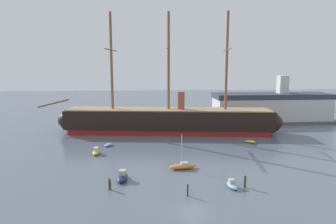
# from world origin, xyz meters

# --- Properties ---
(ground_plane) EXTENTS (400.00, 400.00, 0.00)m
(ground_plane) POSITION_xyz_m (0.00, 0.00, 0.00)
(ground_plane) COLOR slate
(tall_ship) EXTENTS (72.23, 18.47, 34.80)m
(tall_ship) POSITION_xyz_m (0.56, 48.78, 3.79)
(tall_ship) COLOR maroon
(tall_ship) RESTS_ON ground
(motorboat_foreground_left) EXTENTS (2.24, 4.37, 1.76)m
(motorboat_foreground_left) POSITION_xyz_m (-10.52, 12.29, 0.62)
(motorboat_foreground_left) COLOR #1E284C
(motorboat_foreground_left) RESTS_ON ground
(motorboat_foreground_right) EXTENTS (1.78, 3.44, 1.38)m
(motorboat_foreground_right) POSITION_xyz_m (7.71, 7.59, 0.49)
(motorboat_foreground_right) COLOR #7FB2D6
(motorboat_foreground_right) RESTS_ON ground
(sailboat_near_centre) EXTENTS (5.47, 2.40, 6.88)m
(sailboat_near_centre) POSITION_xyz_m (0.81, 17.18, 0.58)
(sailboat_near_centre) COLOR orange
(sailboat_near_centre) RESTS_ON ground
(motorboat_mid_left) EXTENTS (1.67, 3.74, 1.55)m
(motorboat_mid_left) POSITION_xyz_m (-17.54, 28.48, 0.54)
(motorboat_mid_left) COLOR gold
(motorboat_mid_left) RESTS_ON ground
(dinghy_alongside_bow) EXTENTS (2.52, 3.20, 0.70)m
(dinghy_alongside_bow) POSITION_xyz_m (-15.55, 35.06, 0.35)
(dinghy_alongside_bow) COLOR #7FB2D6
(dinghy_alongside_bow) RESTS_ON ground
(dinghy_alongside_stern) EXTENTS (3.05, 2.62, 0.67)m
(dinghy_alongside_stern) POSITION_xyz_m (20.65, 35.38, 0.34)
(dinghy_alongside_stern) COLOR gold
(dinghy_alongside_stern) RESTS_ON ground
(dinghy_far_left) EXTENTS (2.26, 1.49, 0.49)m
(dinghy_far_left) POSITION_xyz_m (-28.02, 56.26, 0.25)
(dinghy_far_left) COLOR #7FB2D6
(dinghy_far_left) RESTS_ON ground
(dinghy_far_right) EXTENTS (2.30, 2.03, 0.51)m
(dinghy_far_right) POSITION_xyz_m (27.59, 53.02, 0.26)
(dinghy_far_right) COLOR orange
(dinghy_far_right) RESTS_ON ground
(sailboat_distant_centre) EXTENTS (3.70, 1.21, 4.77)m
(sailboat_distant_centre) POSITION_xyz_m (1.88, 63.18, 0.40)
(sailboat_distant_centre) COLOR gold
(sailboat_distant_centre) RESTS_ON ground
(mooring_piling_nearest) EXTENTS (0.26, 0.26, 1.91)m
(mooring_piling_nearest) POSITION_xyz_m (-0.03, 4.97, 0.96)
(mooring_piling_nearest) COLOR #423323
(mooring_piling_nearest) RESTS_ON ground
(mooring_piling_left_pair) EXTENTS (0.39, 0.39, 2.03)m
(mooring_piling_left_pair) POSITION_xyz_m (9.81, 7.43, 1.02)
(mooring_piling_left_pair) COLOR #4C3D2D
(mooring_piling_left_pair) RESTS_ON ground
(mooring_piling_right_pair) EXTENTS (0.39, 0.39, 1.83)m
(mooring_piling_right_pair) POSITION_xyz_m (-12.30, 8.46, 0.92)
(mooring_piling_right_pair) COLOR #4C3D2D
(mooring_piling_right_pair) RESTS_ON ground
(mooring_piling_midwater) EXTENTS (0.31, 0.31, 1.29)m
(mooring_piling_midwater) POSITION_xyz_m (-12.16, 8.26, 0.65)
(mooring_piling_midwater) COLOR #423323
(mooring_piling_midwater) RESTS_ON ground
(dockside_warehouse_right) EXTENTS (43.81, 13.83, 16.23)m
(dockside_warehouse_right) POSITION_xyz_m (38.32, 64.16, 5.04)
(dockside_warehouse_right) COLOR #565659
(dockside_warehouse_right) RESTS_ON ground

